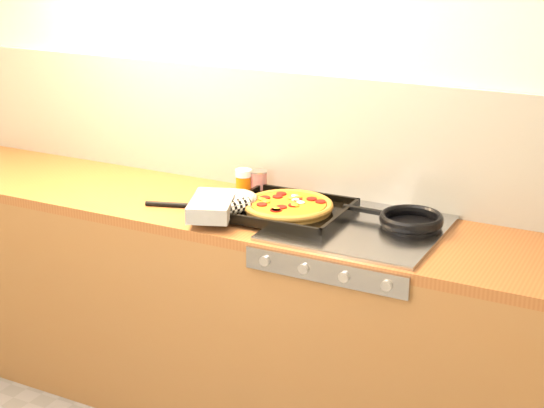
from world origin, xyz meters
The scene contains 9 objects.
room_shell centered at (0.00, 1.39, 1.15)m, with size 3.20×3.20×3.20m.
counter_run centered at (0.00, 1.10, 0.45)m, with size 3.20×0.62×0.90m.
stovetop centered at (0.45, 1.10, 0.91)m, with size 0.60×0.56×0.02m, color #9C9DA1.
pizza_on_tray centered at (0.09, 1.06, 0.95)m, with size 0.58×0.51×0.07m.
frying_pan centered at (0.62, 1.18, 0.94)m, with size 0.39×0.24×0.04m.
tomato_can centered at (-0.07, 1.29, 0.95)m, with size 0.10×0.10×0.10m.
juice_glass centered at (-0.12, 1.25, 0.96)m, with size 0.08×0.08×0.11m.
wooden_spoon centered at (0.07, 1.30, 0.91)m, with size 0.30×0.05×0.02m.
black_spatula centered at (-0.26, 1.01, 0.91)m, with size 0.28×0.14×0.02m.
Camera 1 is at (1.48, -1.59, 1.98)m, focal length 55.00 mm.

